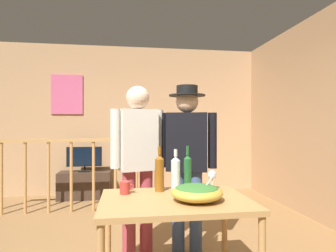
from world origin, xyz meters
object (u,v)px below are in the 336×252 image
serving_table (175,209)px  wine_bottle_clear (176,173)px  tv_console (85,185)px  wine_glass (212,176)px  mug_red (125,188)px  person_standing_right (187,152)px  wine_bottle_amber (159,172)px  framed_picture (67,94)px  person_standing_left (138,155)px  salad_bowl (197,192)px  wine_bottle_green (188,172)px  flat_screen_tv (84,157)px  stair_railing (97,167)px

serving_table → wine_bottle_clear: wine_bottle_clear is taller
tv_console → wine_glass: wine_glass is taller
mug_red → person_standing_right: size_ratio=0.07×
wine_glass → wine_bottle_clear: wine_bottle_clear is taller
tv_console → serving_table: size_ratio=0.80×
wine_glass → wine_bottle_amber: bearing=178.1°
person_standing_right → mug_red: bearing=56.8°
tv_console → mug_red: size_ratio=7.73×
framed_picture → person_standing_left: (1.21, -2.68, -0.88)m
framed_picture → serving_table: framed_picture is taller
person_standing_left → serving_table: bearing=92.6°
wine_bottle_amber → wine_bottle_clear: size_ratio=1.07×
salad_bowl → mug_red: 0.60m
tv_console → wine_glass: 3.29m
serving_table → wine_bottle_green: wine_bottle_green is taller
mug_red → tv_console: bearing=103.9°
flat_screen_tv → salad_bowl: size_ratio=1.58×
tv_console → person_standing_left: person_standing_left is taller
framed_picture → wine_bottle_green: bearing=-62.7°
wine_bottle_clear → wine_glass: bearing=-5.9°
mug_red → person_standing_right: bearing=40.5°
framed_picture → serving_table: bearing=-66.9°
framed_picture → person_standing_left: framed_picture is taller
framed_picture → serving_table: size_ratio=0.66×
stair_railing → person_standing_right: bearing=-56.3°
wine_bottle_green → flat_screen_tv: bearing=114.1°
wine_bottle_clear → mug_red: bearing=-170.6°
salad_bowl → wine_bottle_green: 0.38m
mug_red → person_standing_left: size_ratio=0.07×
wine_glass → wine_bottle_clear: bearing=174.1°
flat_screen_tv → wine_bottle_clear: (1.15, -2.82, 0.16)m
wine_bottle_green → framed_picture: bearing=117.3°
wine_glass → mug_red: 0.74m
wine_bottle_green → wine_bottle_amber: bearing=-174.3°
wine_bottle_clear → stair_railing: bearing=112.6°
flat_screen_tv → salad_bowl: (1.24, -3.18, 0.07)m
wine_bottle_clear → person_standing_right: 0.52m
serving_table → person_standing_left: 0.85m
wine_glass → mug_red: wine_glass is taller
framed_picture → flat_screen_tv: size_ratio=1.22×
flat_screen_tv → wine_bottle_clear: bearing=-67.8°
tv_console → wine_bottle_amber: bearing=-70.6°
tv_console → flat_screen_tv: bearing=-90.0°
serving_table → person_standing_right: size_ratio=0.66×
framed_picture → tv_console: bearing=-38.9°
wine_bottle_green → person_standing_left: (-0.41, 0.46, 0.10)m
framed_picture → wine_bottle_clear: (1.51, -3.14, -0.99)m
framed_picture → stair_railing: 1.76m
tv_console → wine_bottle_clear: 3.14m
wine_glass → wine_bottle_green: bearing=169.1°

